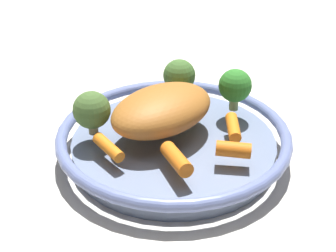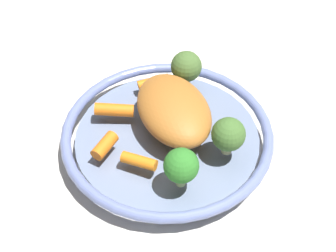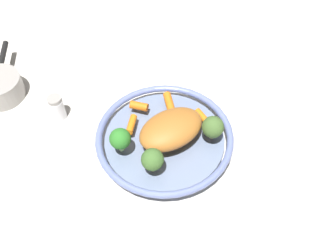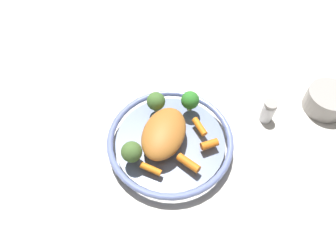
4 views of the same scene
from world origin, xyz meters
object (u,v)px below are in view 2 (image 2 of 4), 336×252
object	(u,v)px
roast_chicken_piece	(174,110)
broccoli_floret_large	(181,166)
serving_bowl	(167,138)
broccoli_floret_small	(186,67)
baby_carrot_center	(114,110)
broccoli_floret_mid	(228,135)
baby_carrot_back	(105,146)
baby_carrot_right	(153,82)
baby_carrot_left	(139,161)

from	to	relation	value
roast_chicken_piece	broccoli_floret_large	bearing A→B (deg)	-48.87
serving_bowl	broccoli_floret_small	distance (m)	0.13
baby_carrot_center	broccoli_floret_mid	world-z (taller)	broccoli_floret_mid
broccoli_floret_large	baby_carrot_center	bearing A→B (deg)	163.86
roast_chicken_piece	broccoli_floret_small	xyz separation A→B (m)	(-0.04, 0.09, 0.01)
baby_carrot_center	baby_carrot_back	size ratio (longest dim) A/B	1.38
baby_carrot_right	broccoli_floret_mid	world-z (taller)	broccoli_floret_mid
roast_chicken_piece	broccoli_floret_small	size ratio (longest dim) A/B	2.57
roast_chicken_piece	broccoli_floret_large	distance (m)	0.13
baby_carrot_center	broccoli_floret_small	xyz separation A→B (m)	(0.05, 0.14, 0.03)
broccoli_floret_large	broccoli_floret_mid	size ratio (longest dim) A/B	1.03
broccoli_floret_large	serving_bowl	bearing A→B (deg)	137.28
roast_chicken_piece	broccoli_floret_small	world-z (taller)	broccoli_floret_small
baby_carrot_center	broccoli_floret_large	size ratio (longest dim) A/B	0.96
baby_carrot_center	baby_carrot_back	world-z (taller)	baby_carrot_center
serving_bowl	broccoli_floret_small	xyz separation A→B (m)	(-0.04, 0.11, 0.06)
roast_chicken_piece	baby_carrot_back	world-z (taller)	roast_chicken_piece
serving_bowl	baby_carrot_right	world-z (taller)	baby_carrot_right
baby_carrot_left	broccoli_floret_small	world-z (taller)	broccoli_floret_small
baby_carrot_center	baby_carrot_left	bearing A→B (deg)	-30.28
baby_carrot_center	broccoli_floret_mid	bearing A→B (deg)	12.63
baby_carrot_left	baby_carrot_back	size ratio (longest dim) A/B	1.19
baby_carrot_left	baby_carrot_center	bearing A→B (deg)	149.72
baby_carrot_back	broccoli_floret_large	xyz separation A→B (m)	(0.13, 0.02, 0.03)
baby_carrot_right	broccoli_floret_large	size ratio (longest dim) A/B	0.83
serving_bowl	baby_carrot_center	xyz separation A→B (m)	(-0.09, -0.03, 0.03)
broccoli_floret_mid	roast_chicken_piece	bearing A→B (deg)	179.61
roast_chicken_piece	broccoli_floret_mid	world-z (taller)	broccoli_floret_mid
broccoli_floret_small	baby_carrot_left	bearing A→B (deg)	-74.87
baby_carrot_right	baby_carrot_back	xyz separation A→B (m)	(0.03, -0.17, 0.00)
baby_carrot_left	baby_carrot_right	xyz separation A→B (m)	(-0.10, 0.16, -0.00)
roast_chicken_piece	broccoli_floret_mid	bearing A→B (deg)	-0.39
baby_carrot_left	broccoli_floret_large	world-z (taller)	broccoli_floret_large
baby_carrot_left	broccoli_floret_mid	xyz separation A→B (m)	(0.09, 0.10, 0.03)
baby_carrot_center	baby_carrot_back	bearing A→B (deg)	-59.22
baby_carrot_back	broccoli_floret_small	xyz separation A→B (m)	(0.01, 0.21, 0.03)
baby_carrot_left	broccoli_floret_large	bearing A→B (deg)	7.59
serving_bowl	broccoli_floret_small	size ratio (longest dim) A/B	5.33
baby_carrot_left	baby_carrot_back	world-z (taller)	baby_carrot_back
baby_carrot_left	baby_carrot_right	bearing A→B (deg)	121.38
baby_carrot_left	broccoli_floret_mid	world-z (taller)	broccoli_floret_mid
serving_bowl	roast_chicken_piece	xyz separation A→B (m)	(0.00, 0.02, 0.05)
serving_bowl	baby_carrot_left	bearing A→B (deg)	-82.22
baby_carrot_center	baby_carrot_back	distance (m)	0.08
baby_carrot_right	broccoli_floret_large	distance (m)	0.23
serving_bowl	broccoli_floret_small	bearing A→B (deg)	110.57
serving_bowl	baby_carrot_left	size ratio (longest dim) A/B	6.29
baby_carrot_center	baby_carrot_right	distance (m)	0.10
baby_carrot_back	broccoli_floret_mid	world-z (taller)	broccoli_floret_mid
serving_bowl	baby_carrot_right	size ratio (longest dim) A/B	6.25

